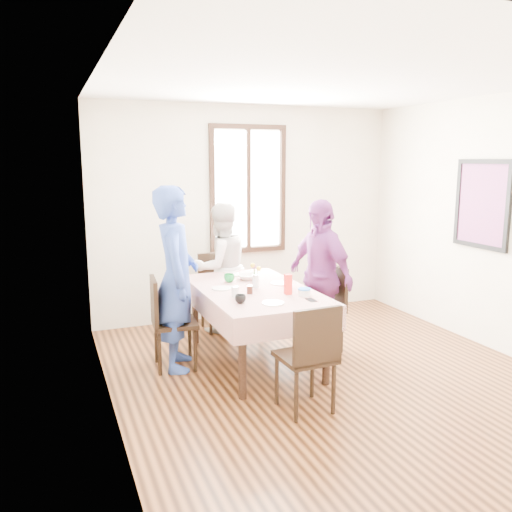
% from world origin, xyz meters
% --- Properties ---
extents(ground, '(4.50, 4.50, 0.00)m').
position_xyz_m(ground, '(0.00, 0.00, 0.00)').
color(ground, black).
rests_on(ground, ground).
extents(back_wall, '(4.00, 0.00, 4.00)m').
position_xyz_m(back_wall, '(0.00, 2.25, 1.35)').
color(back_wall, beige).
rests_on(back_wall, ground).
extents(right_wall, '(0.00, 4.50, 4.50)m').
position_xyz_m(right_wall, '(2.00, 0.00, 1.35)').
color(right_wall, beige).
rests_on(right_wall, ground).
extents(window_frame, '(1.02, 0.06, 1.62)m').
position_xyz_m(window_frame, '(0.00, 2.23, 1.65)').
color(window_frame, black).
rests_on(window_frame, back_wall).
extents(window_pane, '(0.90, 0.02, 1.50)m').
position_xyz_m(window_pane, '(0.00, 2.24, 1.65)').
color(window_pane, white).
rests_on(window_pane, back_wall).
extents(art_poster, '(0.04, 0.76, 0.96)m').
position_xyz_m(art_poster, '(1.98, 0.30, 1.55)').
color(art_poster, red).
rests_on(art_poster, right_wall).
extents(dining_table, '(0.93, 1.64, 0.75)m').
position_xyz_m(dining_table, '(-0.54, 0.65, 0.38)').
color(dining_table, black).
rests_on(dining_table, ground).
extents(tablecloth, '(1.05, 1.76, 0.01)m').
position_xyz_m(tablecloth, '(-0.54, 0.65, 0.76)').
color(tablecloth, '#5E0303').
rests_on(tablecloth, dining_table).
extents(chair_left, '(0.46, 0.46, 0.91)m').
position_xyz_m(chair_left, '(-1.32, 0.80, 0.46)').
color(chair_left, black).
rests_on(chair_left, ground).
extents(chair_right, '(0.44, 0.44, 0.91)m').
position_xyz_m(chair_right, '(0.24, 0.70, 0.46)').
color(chair_right, black).
rests_on(chair_right, ground).
extents(chair_far, '(0.42, 0.42, 0.91)m').
position_xyz_m(chair_far, '(-0.54, 1.77, 0.46)').
color(chair_far, black).
rests_on(chair_far, ground).
extents(chair_near, '(0.44, 0.44, 0.91)m').
position_xyz_m(chair_near, '(-0.54, -0.48, 0.46)').
color(chair_near, black).
rests_on(chair_near, ground).
extents(person_left, '(0.58, 0.74, 1.79)m').
position_xyz_m(person_left, '(-1.30, 0.80, 0.89)').
color(person_left, '#284092').
rests_on(person_left, ground).
extents(person_far, '(0.85, 0.72, 1.53)m').
position_xyz_m(person_far, '(-0.54, 1.75, 0.77)').
color(person_far, beige).
rests_on(person_far, ground).
extents(person_right, '(0.57, 1.01, 1.63)m').
position_xyz_m(person_right, '(0.22, 0.70, 0.81)').
color(person_right, '#722D72').
rests_on(person_right, ground).
extents(mug_black, '(0.12, 0.12, 0.08)m').
position_xyz_m(mug_black, '(-0.85, 0.19, 0.80)').
color(mug_black, black).
rests_on(mug_black, tablecloth).
extents(mug_flag, '(0.12, 0.12, 0.09)m').
position_xyz_m(mug_flag, '(-0.22, 0.53, 0.81)').
color(mug_flag, red).
rests_on(mug_flag, tablecloth).
extents(mug_green, '(0.12, 0.12, 0.09)m').
position_xyz_m(mug_green, '(-0.68, 1.01, 0.81)').
color(mug_green, '#0C7226').
rests_on(mug_green, tablecloth).
extents(serving_bowl, '(0.27, 0.27, 0.06)m').
position_xyz_m(serving_bowl, '(-0.45, 1.05, 0.79)').
color(serving_bowl, white).
rests_on(serving_bowl, tablecloth).
extents(juice_carton, '(0.06, 0.06, 0.19)m').
position_xyz_m(juice_carton, '(-0.32, 0.32, 0.86)').
color(juice_carton, red).
rests_on(juice_carton, tablecloth).
extents(butter_tub, '(0.12, 0.12, 0.06)m').
position_xyz_m(butter_tub, '(-0.20, 0.22, 0.79)').
color(butter_tub, white).
rests_on(butter_tub, tablecloth).
extents(jam_jar, '(0.06, 0.06, 0.08)m').
position_xyz_m(jam_jar, '(-0.65, 0.47, 0.80)').
color(jam_jar, black).
rests_on(jam_jar, tablecloth).
extents(drinking_glass, '(0.07, 0.07, 0.10)m').
position_xyz_m(drinking_glass, '(-0.82, 0.42, 0.81)').
color(drinking_glass, silver).
rests_on(drinking_glass, tablecloth).
extents(smartphone, '(0.06, 0.12, 0.01)m').
position_xyz_m(smartphone, '(-0.22, 0.04, 0.77)').
color(smartphone, black).
rests_on(smartphone, tablecloth).
extents(flower_vase, '(0.06, 0.06, 0.13)m').
position_xyz_m(flower_vase, '(-0.51, 0.69, 0.83)').
color(flower_vase, silver).
rests_on(flower_vase, tablecloth).
extents(plate_left, '(0.20, 0.20, 0.01)m').
position_xyz_m(plate_left, '(-0.84, 0.75, 0.77)').
color(plate_left, white).
rests_on(plate_left, tablecloth).
extents(plate_right, '(0.20, 0.20, 0.01)m').
position_xyz_m(plate_right, '(-0.21, 0.74, 0.77)').
color(plate_right, white).
rests_on(plate_right, tablecloth).
extents(plate_far, '(0.20, 0.20, 0.01)m').
position_xyz_m(plate_far, '(-0.53, 1.31, 0.77)').
color(plate_far, white).
rests_on(plate_far, tablecloth).
extents(plate_near, '(0.20, 0.20, 0.01)m').
position_xyz_m(plate_near, '(-0.59, 0.06, 0.77)').
color(plate_near, white).
rests_on(plate_near, tablecloth).
extents(butter_lid, '(0.12, 0.12, 0.01)m').
position_xyz_m(butter_lid, '(-0.20, 0.22, 0.83)').
color(butter_lid, blue).
rests_on(butter_lid, butter_tub).
extents(flower_bunch, '(0.09, 0.09, 0.10)m').
position_xyz_m(flower_bunch, '(-0.51, 0.69, 0.94)').
color(flower_bunch, yellow).
rests_on(flower_bunch, flower_vase).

